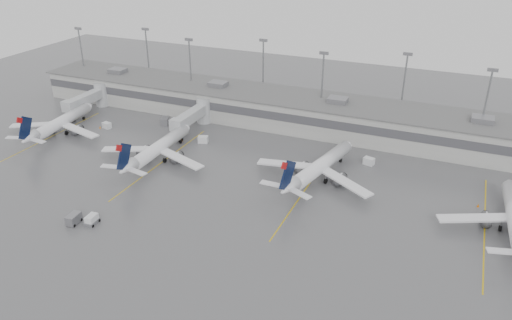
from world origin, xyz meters
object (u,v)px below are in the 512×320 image
at_px(jet_mid_left, 157,148).
at_px(jet_far_left, 59,123).
at_px(baggage_tug, 92,221).
at_px(jet_mid_right, 319,167).

bearing_deg(jet_mid_left, jet_far_left, 173.09).
height_order(jet_far_left, jet_mid_left, jet_mid_left).
relative_size(jet_far_left, baggage_tug, 9.96).
distance_m(jet_mid_left, baggage_tug, 28.40).
xyz_separation_m(jet_far_left, jet_mid_left, (32.76, -3.59, 0.05)).
height_order(jet_mid_left, baggage_tug, jet_mid_left).
xyz_separation_m(jet_far_left, jet_mid_right, (70.34, 1.81, 0.15)).
relative_size(jet_far_left, jet_mid_right, 0.96).
bearing_deg(baggage_tug, jet_mid_left, 92.78).
distance_m(jet_mid_left, jet_mid_right, 37.96).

